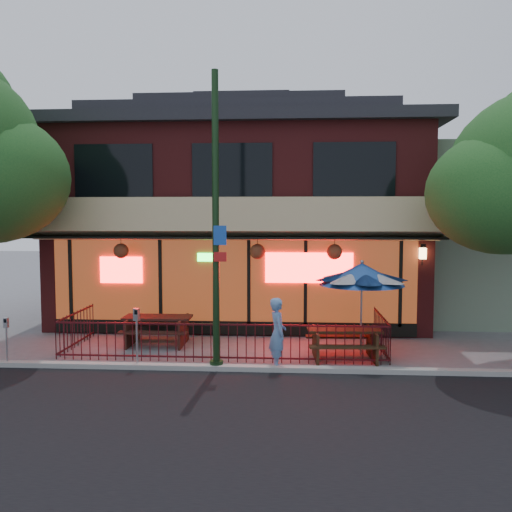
{
  "coord_description": "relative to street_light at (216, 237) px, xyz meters",
  "views": [
    {
      "loc": [
        1.77,
        -12.99,
        3.68
      ],
      "look_at": [
        0.79,
        2.0,
        2.53
      ],
      "focal_mm": 38.0,
      "sensor_mm": 36.0,
      "label": 1
    }
  ],
  "objects": [
    {
      "name": "asphalt_street",
      "position": [
        -0.0,
        -5.6,
        -3.15
      ],
      "size": [
        80.0,
        11.0,
        0.0
      ],
      "primitive_type": "cube",
      "color": "black",
      "rests_on": "ground"
    },
    {
      "name": "street_light",
      "position": [
        0.0,
        0.0,
        0.0
      ],
      "size": [
        0.43,
        0.32,
        7.0
      ],
      "color": "black",
      "rests_on": "ground"
    },
    {
      "name": "picnic_table_right",
      "position": [
        3.12,
        1.1,
        -2.63
      ],
      "size": [
        1.92,
        1.51,
        0.79
      ],
      "color": "#372313",
      "rests_on": "ground"
    },
    {
      "name": "restaurant_building",
      "position": [
        -0.0,
        7.51,
        0.98
      ],
      "size": [
        12.96,
        9.49,
        8.05
      ],
      "color": "maroon",
      "rests_on": "ground"
    },
    {
      "name": "curb",
      "position": [
        -0.0,
        -0.1,
        -3.09
      ],
      "size": [
        80.0,
        0.25,
        0.12
      ],
      "primitive_type": "cube",
      "color": "#999993",
      "rests_on": "ground"
    },
    {
      "name": "neighbor_building",
      "position": [
        9.0,
        8.1,
        -0.15
      ],
      "size": [
        6.0,
        7.0,
        6.0
      ],
      "primitive_type": "cube",
      "color": "gray",
      "rests_on": "ground"
    },
    {
      "name": "ground",
      "position": [
        -0.0,
        0.4,
        -3.15
      ],
      "size": [
        80.0,
        80.0,
        0.0
      ],
      "primitive_type": "plane",
      "color": "gray",
      "rests_on": "ground"
    },
    {
      "name": "parking_meter_near",
      "position": [
        -1.93,
        0.0,
        -2.17
      ],
      "size": [
        0.15,
        0.14,
        1.44
      ],
      "color": "gray",
      "rests_on": "ground"
    },
    {
      "name": "parking_meter_far",
      "position": [
        -5.12,
        -0.07,
        -2.34
      ],
      "size": [
        0.11,
        0.09,
        1.19
      ],
      "color": "#9EA1A7",
      "rests_on": "ground"
    },
    {
      "name": "patio_fence",
      "position": [
        -0.0,
        0.91,
        -2.52
      ],
      "size": [
        8.44,
        2.62,
        1.0
      ],
      "color": "#420E13",
      "rests_on": "ground"
    },
    {
      "name": "patio_umbrella",
      "position": [
        3.6,
        1.52,
        -1.01
      ],
      "size": [
        2.19,
        2.19,
        2.51
      ],
      "color": "gray",
      "rests_on": "ground"
    },
    {
      "name": "picnic_table_left",
      "position": [
        -2.0,
        2.33,
        -2.62
      ],
      "size": [
        1.91,
        1.47,
        0.81
      ],
      "color": "#391B15",
      "rests_on": "ground"
    },
    {
      "name": "pedestrian",
      "position": [
        1.45,
        0.15,
        -2.29
      ],
      "size": [
        0.54,
        0.7,
        1.71
      ],
      "primitive_type": "imported",
      "rotation": [
        0.0,
        0.0,
        1.8
      ],
      "color": "#5F89BF",
      "rests_on": "ground"
    }
  ]
}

